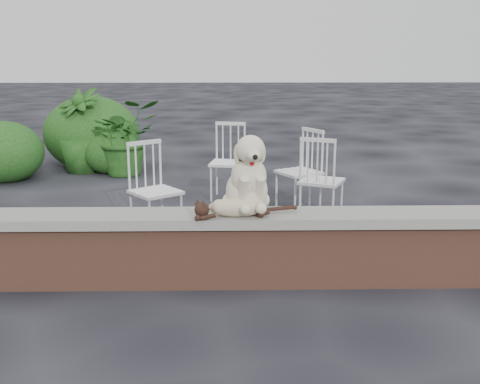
{
  "coord_description": "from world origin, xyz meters",
  "views": [
    {
      "loc": [
        -0.1,
        -4.35,
        1.81
      ],
      "look_at": [
        -0.02,
        0.2,
        0.7
      ],
      "focal_mm": 43.54,
      "sensor_mm": 36.0,
      "label": 1
    }
  ],
  "objects_px": {
    "potted_plant_a": "(125,137)",
    "potted_plant_b": "(81,130)",
    "chair_c": "(322,179)",
    "chair_a": "(156,190)",
    "cat": "(237,206)",
    "dog": "(247,172)",
    "chair_d": "(299,171)",
    "chair_b": "(228,162)"
  },
  "relations": [
    {
      "from": "chair_b",
      "to": "potted_plant_a",
      "type": "distance_m",
      "value": 2.13
    },
    {
      "from": "chair_b",
      "to": "potted_plant_a",
      "type": "height_order",
      "value": "potted_plant_a"
    },
    {
      "from": "cat",
      "to": "chair_c",
      "type": "bearing_deg",
      "value": 52.49
    },
    {
      "from": "potted_plant_a",
      "to": "chair_d",
      "type": "bearing_deg",
      "value": -41.46
    },
    {
      "from": "chair_b",
      "to": "chair_d",
      "type": "distance_m",
      "value": 1.0
    },
    {
      "from": "cat",
      "to": "chair_b",
      "type": "relative_size",
      "value": 1.02
    },
    {
      "from": "chair_d",
      "to": "potted_plant_b",
      "type": "bearing_deg",
      "value": -157.63
    },
    {
      "from": "chair_a",
      "to": "potted_plant_a",
      "type": "xyz_separation_m",
      "value": [
        -0.81,
        2.98,
        0.09
      ]
    },
    {
      "from": "chair_c",
      "to": "chair_d",
      "type": "distance_m",
      "value": 0.5
    },
    {
      "from": "cat",
      "to": "potted_plant_b",
      "type": "relative_size",
      "value": 0.76
    },
    {
      "from": "potted_plant_a",
      "to": "potted_plant_b",
      "type": "bearing_deg",
      "value": 161.84
    },
    {
      "from": "dog",
      "to": "chair_c",
      "type": "relative_size",
      "value": 0.67
    },
    {
      "from": "chair_a",
      "to": "chair_b",
      "type": "xyz_separation_m",
      "value": [
        0.71,
        1.5,
        0.0
      ]
    },
    {
      "from": "cat",
      "to": "chair_a",
      "type": "relative_size",
      "value": 1.02
    },
    {
      "from": "chair_b",
      "to": "potted_plant_b",
      "type": "distance_m",
      "value": 2.82
    },
    {
      "from": "chair_a",
      "to": "potted_plant_b",
      "type": "height_order",
      "value": "potted_plant_b"
    },
    {
      "from": "dog",
      "to": "potted_plant_a",
      "type": "relative_size",
      "value": 0.56
    },
    {
      "from": "chair_c",
      "to": "chair_d",
      "type": "xyz_separation_m",
      "value": [
        -0.19,
        0.47,
        0.0
      ]
    },
    {
      "from": "potted_plant_b",
      "to": "potted_plant_a",
      "type": "bearing_deg",
      "value": -18.16
    },
    {
      "from": "chair_c",
      "to": "chair_d",
      "type": "height_order",
      "value": "same"
    },
    {
      "from": "dog",
      "to": "cat",
      "type": "height_order",
      "value": "dog"
    },
    {
      "from": "chair_b",
      "to": "potted_plant_a",
      "type": "bearing_deg",
      "value": 145.76
    },
    {
      "from": "potted_plant_b",
      "to": "chair_b",
      "type": "bearing_deg",
      "value": -37.55
    },
    {
      "from": "cat",
      "to": "chair_b",
      "type": "xyz_separation_m",
      "value": [
        -0.07,
        2.83,
        -0.19
      ]
    },
    {
      "from": "cat",
      "to": "chair_d",
      "type": "distance_m",
      "value": 2.38
    },
    {
      "from": "dog",
      "to": "potted_plant_b",
      "type": "bearing_deg",
      "value": 108.5
    },
    {
      "from": "chair_d",
      "to": "chair_c",
      "type": "bearing_deg",
      "value": -8.29
    },
    {
      "from": "potted_plant_a",
      "to": "potted_plant_b",
      "type": "distance_m",
      "value": 0.75
    },
    {
      "from": "dog",
      "to": "chair_b",
      "type": "xyz_separation_m",
      "value": [
        -0.15,
        2.68,
        -0.43
      ]
    },
    {
      "from": "chair_d",
      "to": "potted_plant_b",
      "type": "xyz_separation_m",
      "value": [
        -3.04,
        2.29,
        0.16
      ]
    },
    {
      "from": "chair_c",
      "to": "potted_plant_b",
      "type": "relative_size",
      "value": 0.74
    },
    {
      "from": "chair_d",
      "to": "potted_plant_b",
      "type": "height_order",
      "value": "potted_plant_b"
    },
    {
      "from": "chair_c",
      "to": "dog",
      "type": "bearing_deg",
      "value": 87.36
    },
    {
      "from": "potted_plant_b",
      "to": "chair_c",
      "type": "bearing_deg",
      "value": -40.45
    },
    {
      "from": "chair_a",
      "to": "chair_d",
      "type": "distance_m",
      "value": 1.78
    },
    {
      "from": "dog",
      "to": "chair_c",
      "type": "bearing_deg",
      "value": 52.54
    },
    {
      "from": "chair_b",
      "to": "chair_d",
      "type": "bearing_deg",
      "value": -25.38
    },
    {
      "from": "chair_a",
      "to": "chair_d",
      "type": "relative_size",
      "value": 1.0
    },
    {
      "from": "dog",
      "to": "cat",
      "type": "distance_m",
      "value": 0.29
    },
    {
      "from": "dog",
      "to": "potted_plant_b",
      "type": "xyz_separation_m",
      "value": [
        -2.38,
        4.4,
        -0.26
      ]
    },
    {
      "from": "cat",
      "to": "dog",
      "type": "bearing_deg",
      "value": 51.95
    },
    {
      "from": "chair_a",
      "to": "cat",
      "type": "bearing_deg",
      "value": -97.44
    }
  ]
}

